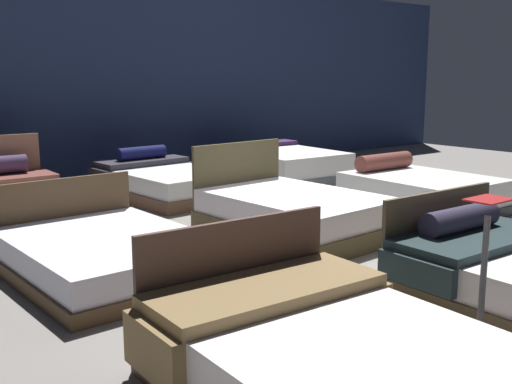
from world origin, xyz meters
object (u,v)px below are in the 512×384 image
Objects in this scene: bed_4 at (294,213)px; bed_5 at (421,191)px; bed_8 at (282,165)px; price_sign at (482,298)px; bed_0 at (323,356)px; bed_6 at (3,201)px; bed_7 at (165,182)px; bed_3 at (107,254)px.

bed_4 is 2.25m from bed_5.
price_sign is at bearing -117.24° from bed_8.
bed_8 is at bearing 53.67° from bed_0.
bed_4 is 3.71m from bed_6.
bed_7 is (2.25, 5.58, -0.00)m from bed_0.
bed_4 is at bearing -48.93° from bed_6.
bed_7 is 2.06× the size of price_sign.
bed_6 is (-0.07, 5.64, -0.00)m from bed_0.
bed_5 is 4.57m from price_sign.
bed_0 is 1.16m from price_sign.
bed_4 is at bearing -125.78° from bed_8.
bed_7 is at bearing 0.22° from bed_6.
price_sign reaches higher than bed_7.
bed_0 is 7.20m from bed_8.
bed_5 is at bearing -1.63° from bed_3.
bed_4 reaches higher than bed_7.
price_sign is at bearing -12.32° from bed_0.
bed_7 reaches higher than bed_8.
bed_8 is at bearing -3.31° from bed_7.
bed_4 is 1.00× the size of bed_7.
bed_4 reaches higher than bed_3.
bed_3 reaches higher than bed_8.
bed_0 is 0.97× the size of bed_3.
bed_0 is 0.94× the size of bed_4.
bed_3 is 0.95× the size of bed_6.
bed_0 is 1.02× the size of bed_5.
bed_4 is (2.30, 0.01, 0.05)m from bed_3.
bed_8 is (4.57, 2.82, 0.08)m from bed_3.
bed_5 is 0.91× the size of bed_7.
bed_5 is 2.88m from bed_8.
bed_7 is (2.27, 2.81, 0.04)m from bed_3.
bed_3 reaches higher than bed_5.
bed_4 is 0.98× the size of bed_6.
price_sign is (1.11, -0.30, 0.17)m from bed_0.
bed_0 is 6.02m from bed_7.
bed_5 is (2.25, -0.06, -0.00)m from bed_4.
bed_4 is 3.61m from bed_8.
bed_3 is 0.96× the size of bed_4.
bed_7 is (-2.29, 2.87, -0.01)m from bed_5.
bed_3 reaches higher than bed_7.
bed_3 is 1.97× the size of price_sign.
bed_0 reaches higher than bed_8.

